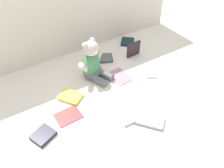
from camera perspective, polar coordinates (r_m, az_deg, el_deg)
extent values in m
plane|color=silver|center=(1.34, -2.16, -0.64)|extent=(3.20, 3.20, 0.00)
cube|color=beige|center=(1.49, -10.47, 16.53)|extent=(1.45, 0.03, 0.57)
ellipsoid|color=#4C8C59|center=(1.37, -4.94, 4.43)|extent=(0.14, 0.13, 0.15)
ellipsoid|color=slate|center=(1.40, -4.68, 2.81)|extent=(0.15, 0.14, 0.05)
sphere|color=beige|center=(1.31, -5.07, 8.20)|extent=(0.11, 0.11, 0.08)
ellipsoid|color=white|center=(1.29, -3.96, 7.53)|extent=(0.04, 0.04, 0.03)
sphere|color=beige|center=(1.27, -6.32, 8.88)|extent=(0.04, 0.04, 0.03)
sphere|color=beige|center=(1.31, -4.64, 10.08)|extent=(0.04, 0.04, 0.03)
cylinder|color=beige|center=(1.32, -6.55, 3.88)|extent=(0.08, 0.06, 0.08)
cylinder|color=beige|center=(1.39, -3.25, 6.53)|extent=(0.08, 0.06, 0.08)
cylinder|color=slate|center=(1.35, -2.93, 0.67)|extent=(0.07, 0.09, 0.04)
cylinder|color=slate|center=(1.39, -1.35, 2.10)|extent=(0.07, 0.09, 0.04)
cube|color=#AA7D8C|center=(1.40, 1.75, 1.81)|extent=(0.11, 0.14, 0.01)
cube|color=#252030|center=(1.16, -15.72, -11.40)|extent=(0.12, 0.11, 0.02)
cube|color=#2D1F26|center=(1.54, 5.02, 8.06)|extent=(0.09, 0.02, 0.10)
cube|color=silver|center=(1.20, 3.87, -7.09)|extent=(0.10, 0.11, 0.02)
cube|color=red|center=(1.22, -10.17, -7.25)|extent=(0.12, 0.10, 0.01)
cube|color=white|center=(1.45, 9.00, 2.82)|extent=(0.11, 0.12, 0.01)
cube|color=yellow|center=(1.29, -9.68, -2.95)|extent=(0.13, 0.14, 0.02)
cube|color=#9C90A5|center=(1.19, 8.90, -8.46)|extent=(0.14, 0.15, 0.01)
cube|color=#132732|center=(1.69, 3.63, 9.77)|extent=(0.13, 0.13, 0.02)
cube|color=#4F5154|center=(1.53, -2.46, 5.97)|extent=(0.16, 0.13, 0.02)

